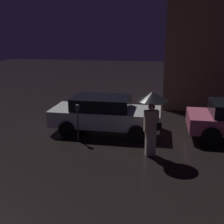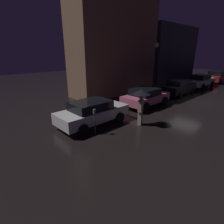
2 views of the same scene
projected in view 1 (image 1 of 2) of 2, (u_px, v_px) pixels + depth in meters
The scene contains 3 objects.
parked_car_white at pixel (105, 113), 11.08m from camera, with size 4.27×1.99×1.40m.
pedestrian_with_umbrella at pixel (152, 107), 8.63m from camera, with size 0.98×0.98×2.09m.
parking_meter at pixel (78, 119), 10.09m from camera, with size 0.12×0.10×1.34m.
Camera 1 is at (-7.34, -9.08, 3.82)m, focal length 45.00 mm.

